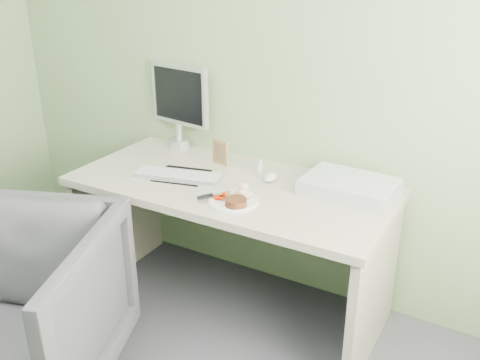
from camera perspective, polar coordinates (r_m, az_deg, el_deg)
The scene contains 15 objects.
wall_back at distance 2.79m, azimuth 2.97°, elevation 14.18°, with size 3.50×3.50×0.00m, color gray.
desk at distance 2.73m, azimuth -0.94°, elevation -3.82°, with size 1.60×0.75×0.73m.
plate at distance 2.44m, azimuth -0.72°, elevation -2.31°, with size 0.23×0.23×0.01m, color white.
steak at distance 2.38m, azimuth -0.44°, elevation -2.37°, with size 0.10×0.10×0.03m, color black.
potato_pile at distance 2.45m, azimuth 0.28°, elevation -1.36°, with size 0.09×0.07×0.05m, color tan.
carrot_heap at distance 2.45m, azimuth -2.01°, elevation -1.61°, with size 0.06×0.05×0.04m, color red.
steak_knife at distance 2.46m, azimuth -3.09°, elevation -1.64°, with size 0.11×0.18×0.01m.
mousepad at distance 2.75m, azimuth -6.22°, elevation 0.49°, with size 0.25×0.22×0.00m, color black.
keyboard at distance 2.72m, azimuth -6.66°, elevation 0.52°, with size 0.43×0.13×0.02m, color white.
computer_mouse at distance 2.67m, azimuth 3.26°, elevation 0.30°, with size 0.06×0.10×0.04m, color white.
photo_frame at distance 2.86m, azimuth -2.11°, elevation 2.99°, with size 0.11×0.01×0.14m, color #996847.
eyedrop_bottle at distance 2.77m, azimuth 2.16°, elevation 1.54°, with size 0.03×0.03×0.08m.
scanner at distance 2.57m, azimuth 11.62°, elevation -0.74°, with size 0.43×0.29×0.07m, color #A9ABB0.
monitor at distance 3.08m, azimuth -6.49°, elevation 8.28°, with size 0.40×0.13×0.48m.
desk_chair at distance 2.50m, azimuth -23.74°, elevation -12.86°, with size 0.84×0.87×0.79m, color #37363B.
Camera 1 is at (1.24, -0.47, 1.79)m, focal length 40.00 mm.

